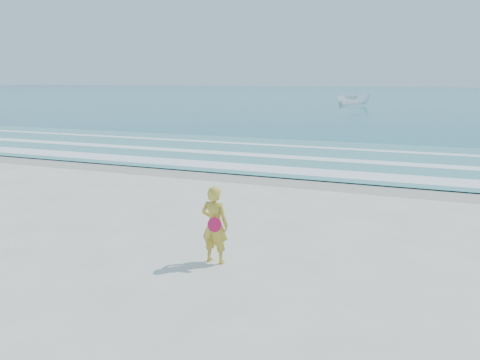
% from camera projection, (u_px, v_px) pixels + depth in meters
% --- Properties ---
extents(ground, '(400.00, 400.00, 0.00)m').
position_uv_depth(ground, '(125.00, 283.00, 7.82)').
color(ground, silver).
rests_on(ground, ground).
extents(wet_sand, '(400.00, 2.40, 0.00)m').
position_uv_depth(wet_sand, '(280.00, 179.00, 16.00)').
color(wet_sand, '#B2A893').
rests_on(wet_sand, ground).
extents(ocean, '(400.00, 190.00, 0.04)m').
position_uv_depth(ocean, '(405.00, 94.00, 103.32)').
color(ocean, '#19727F').
rests_on(ocean, ground).
extents(shallow, '(400.00, 10.00, 0.01)m').
position_uv_depth(shallow, '(313.00, 156.00, 20.54)').
color(shallow, '#59B7AD').
rests_on(shallow, ocean).
extents(foam_near, '(400.00, 1.40, 0.01)m').
position_uv_depth(foam_near, '(290.00, 170.00, 17.17)').
color(foam_near, white).
rests_on(foam_near, shallow).
extents(foam_mid, '(400.00, 0.90, 0.01)m').
position_uv_depth(foam_mid, '(308.00, 158.00, 19.81)').
color(foam_mid, white).
rests_on(foam_mid, shallow).
extents(foam_far, '(400.00, 0.60, 0.01)m').
position_uv_depth(foam_far, '(324.00, 148.00, 22.81)').
color(foam_far, white).
rests_on(foam_far, shallow).
extents(boat, '(4.34, 2.34, 1.59)m').
position_uv_depth(boat, '(354.00, 99.00, 58.65)').
color(boat, white).
rests_on(boat, ocean).
extents(woman, '(0.55, 0.41, 1.45)m').
position_uv_depth(woman, '(215.00, 225.00, 8.57)').
color(woman, gold).
rests_on(woman, ground).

